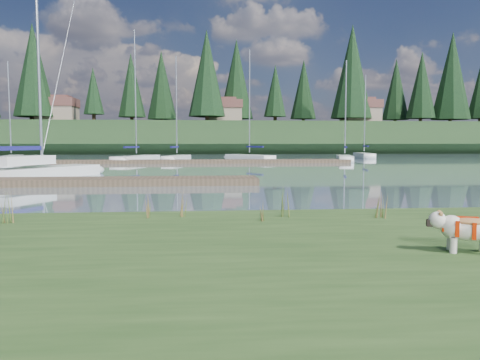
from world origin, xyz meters
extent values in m
plane|color=gray|center=(0.00, 30.00, 0.00)|extent=(200.00, 200.00, 0.00)
cube|color=#314E20|center=(0.00, -6.00, 0.17)|extent=(60.00, 9.00, 0.35)
cube|color=#1C3318|center=(0.00, 73.00, 2.50)|extent=(200.00, 20.00, 5.00)
cylinder|color=silver|center=(4.80, -5.68, 0.45)|extent=(0.10, 0.10, 0.20)
cylinder|color=silver|center=(4.87, -5.49, 0.45)|extent=(0.10, 0.10, 0.20)
ellipsoid|color=silver|center=(5.04, -5.66, 0.67)|extent=(0.75, 0.55, 0.32)
ellipsoid|color=#A86F3E|center=(5.04, -5.66, 0.77)|extent=(0.55, 0.46, 0.11)
ellipsoid|color=silver|center=(4.65, -5.52, 0.77)|extent=(0.30, 0.31, 0.24)
cube|color=black|center=(4.55, -5.49, 0.73)|extent=(0.11, 0.14, 0.09)
cube|color=white|center=(-6.96, 12.71, 0.22)|extent=(5.47, 8.19, 0.70)
ellipsoid|color=white|center=(-5.06, 16.37, 0.22)|extent=(2.64, 2.83, 0.70)
cylinder|color=silver|center=(-6.61, 13.38, 7.05)|extent=(0.14, 0.14, 12.50)
cube|color=navy|center=(-7.52, 11.63, 1.55)|extent=(1.91, 3.42, 0.20)
cube|color=white|center=(-7.18, 12.29, 0.95)|extent=(2.55, 3.27, 0.45)
cube|color=#4C3D2C|center=(-4.00, 9.00, 0.15)|extent=(16.00, 2.00, 0.30)
cube|color=#4C3D2C|center=(2.00, 30.00, 0.15)|extent=(26.00, 2.20, 0.30)
cube|color=white|center=(-16.66, 35.73, 0.22)|extent=(2.38, 5.93, 0.70)
ellipsoid|color=white|center=(-17.20, 38.57, 0.22)|extent=(1.54, 1.79, 0.70)
cylinder|color=silver|center=(-16.66, 35.73, 5.18)|extent=(0.12, 0.12, 8.76)
cube|color=navy|center=(-16.51, 34.96, 1.40)|extent=(0.63, 2.30, 0.20)
cube|color=white|center=(-4.41, 33.73, 0.22)|extent=(3.95, 7.53, 0.70)
ellipsoid|color=white|center=(-3.22, 37.23, 0.22)|extent=(2.17, 2.42, 0.70)
cylinder|color=silver|center=(-4.41, 33.73, 6.57)|extent=(0.12, 0.12, 11.53)
cube|color=navy|center=(-4.73, 32.78, 1.40)|extent=(1.13, 2.84, 0.20)
cube|color=white|center=(-0.60, 34.26, 0.22)|extent=(2.66, 6.05, 0.70)
ellipsoid|color=white|center=(0.08, 37.14, 0.22)|extent=(1.62, 1.86, 0.70)
cylinder|color=silver|center=(-0.60, 34.26, 5.44)|extent=(0.12, 0.12, 9.29)
cube|color=navy|center=(-0.79, 33.48, 1.40)|extent=(0.73, 2.33, 0.20)
cube|color=white|center=(6.73, 36.37, 0.22)|extent=(4.72, 6.64, 0.70)
ellipsoid|color=white|center=(5.03, 39.30, 0.22)|extent=(2.21, 2.34, 0.70)
cylinder|color=silver|center=(6.73, 36.37, 6.01)|extent=(0.12, 0.12, 10.43)
cube|color=navy|center=(7.19, 35.56, 1.40)|extent=(1.52, 2.44, 0.20)
cube|color=white|center=(15.50, 32.30, 0.22)|extent=(2.64, 5.85, 0.70)
ellipsoid|color=white|center=(16.20, 35.06, 0.22)|extent=(1.58, 1.81, 0.70)
cylinder|color=silver|center=(15.50, 32.30, 5.20)|extent=(0.12, 0.12, 8.79)
cube|color=navy|center=(15.31, 31.54, 1.40)|extent=(0.74, 2.25, 0.20)
cube|color=white|center=(21.16, 42.56, 0.22)|extent=(2.11, 6.14, 0.70)
ellipsoid|color=white|center=(21.54, 45.54, 0.22)|extent=(1.51, 1.79, 0.70)
cylinder|color=silver|center=(21.16, 42.56, 5.28)|extent=(0.12, 0.12, 8.97)
cube|color=navy|center=(21.05, 41.75, 1.40)|extent=(0.50, 2.40, 0.20)
cone|color=#475B23|center=(0.39, -2.26, 0.60)|extent=(0.03, 0.03, 0.50)
cone|color=brown|center=(0.50, -2.33, 0.55)|extent=(0.03, 0.03, 0.40)
cone|color=#475B23|center=(0.45, -2.23, 0.62)|extent=(0.03, 0.03, 0.55)
cone|color=brown|center=(0.53, -2.29, 0.52)|extent=(0.03, 0.03, 0.35)
cone|color=#475B23|center=(0.41, -2.34, 0.57)|extent=(0.03, 0.03, 0.45)
cone|color=#475B23|center=(1.01, -2.20, 0.61)|extent=(0.03, 0.03, 0.51)
cone|color=brown|center=(1.12, -2.27, 0.56)|extent=(0.03, 0.03, 0.41)
cone|color=#475B23|center=(1.07, -2.17, 0.63)|extent=(0.03, 0.03, 0.56)
cone|color=brown|center=(1.15, -2.23, 0.53)|extent=(0.03, 0.03, 0.36)
cone|color=#475B23|center=(1.03, -2.28, 0.58)|extent=(0.03, 0.03, 0.46)
cone|color=#475B23|center=(3.09, -2.42, 0.66)|extent=(0.03, 0.03, 0.63)
cone|color=brown|center=(3.20, -2.49, 0.60)|extent=(0.03, 0.03, 0.50)
cone|color=#475B23|center=(3.15, -2.39, 0.69)|extent=(0.03, 0.03, 0.69)
cone|color=brown|center=(3.23, -2.45, 0.57)|extent=(0.03, 0.03, 0.44)
cone|color=#475B23|center=(3.11, -2.50, 0.63)|extent=(0.03, 0.03, 0.56)
cone|color=#475B23|center=(-2.16, -2.70, 0.64)|extent=(0.03, 0.03, 0.59)
cone|color=brown|center=(-2.05, -2.77, 0.59)|extent=(0.03, 0.03, 0.47)
cone|color=#475B23|center=(-2.10, -2.67, 0.67)|extent=(0.03, 0.03, 0.65)
cone|color=brown|center=(-2.02, -2.73, 0.56)|extent=(0.03, 0.03, 0.41)
cone|color=#475B23|center=(-2.14, -2.78, 0.62)|extent=(0.03, 0.03, 0.53)
cone|color=#475B23|center=(2.49, -2.88, 0.52)|extent=(0.03, 0.03, 0.35)
cone|color=brown|center=(2.60, -2.95, 0.49)|extent=(0.03, 0.03, 0.28)
cone|color=#475B23|center=(2.55, -2.85, 0.54)|extent=(0.03, 0.03, 0.38)
cone|color=brown|center=(2.63, -2.91, 0.47)|extent=(0.03, 0.03, 0.24)
cone|color=#475B23|center=(2.51, -2.96, 0.51)|extent=(0.03, 0.03, 0.31)
cone|color=#475B23|center=(4.92, -2.77, 0.64)|extent=(0.03, 0.03, 0.57)
cone|color=brown|center=(5.03, -2.84, 0.58)|extent=(0.03, 0.03, 0.46)
cone|color=#475B23|center=(4.98, -2.74, 0.66)|extent=(0.03, 0.03, 0.63)
cone|color=brown|center=(5.06, -2.80, 0.55)|extent=(0.03, 0.03, 0.40)
cone|color=#475B23|center=(4.94, -2.85, 0.61)|extent=(0.03, 0.03, 0.51)
cube|color=#33281C|center=(0.00, -1.60, 0.07)|extent=(60.00, 0.50, 0.14)
cylinder|color=#382619|center=(-25.00, 68.00, 5.90)|extent=(0.60, 0.60, 1.80)
cone|color=black|center=(-25.00, 68.00, 13.55)|extent=(6.60, 6.60, 15.00)
cylinder|color=#382619|center=(-10.00, 72.00, 5.90)|extent=(0.60, 0.60, 1.80)
cone|color=black|center=(-10.00, 72.00, 11.75)|extent=(4.84, 4.84, 11.00)
cylinder|color=#382619|center=(3.00, 66.00, 5.90)|extent=(0.60, 0.60, 1.80)
cone|color=black|center=(3.00, 66.00, 13.10)|extent=(6.16, 6.16, 14.00)
cylinder|color=#382619|center=(15.00, 70.00, 5.90)|extent=(0.60, 0.60, 1.80)
cone|color=black|center=(15.00, 70.00, 10.85)|extent=(3.96, 3.96, 9.00)
cylinder|color=#382619|center=(28.00, 68.00, 5.90)|extent=(0.60, 0.60, 1.80)
cone|color=black|center=(28.00, 68.00, 14.00)|extent=(7.04, 7.04, 16.00)
cylinder|color=#382619|center=(42.00, 71.00, 5.90)|extent=(0.60, 0.60, 1.80)
cone|color=black|center=(42.00, 71.00, 12.20)|extent=(5.28, 5.28, 12.00)
cube|color=gray|center=(-22.00, 70.00, 6.40)|extent=(6.00, 5.00, 2.80)
cube|color=brown|center=(-22.00, 70.00, 8.50)|extent=(6.30, 5.30, 1.40)
cube|color=brown|center=(-22.00, 70.00, 9.30)|extent=(4.20, 3.60, 0.70)
cube|color=gray|center=(6.00, 71.00, 6.40)|extent=(6.00, 5.00, 2.80)
cube|color=brown|center=(6.00, 71.00, 8.50)|extent=(6.30, 5.30, 1.40)
cube|color=brown|center=(6.00, 71.00, 9.30)|extent=(4.20, 3.60, 0.70)
cube|color=gray|center=(30.00, 69.00, 6.40)|extent=(6.00, 5.00, 2.80)
cube|color=brown|center=(30.00, 69.00, 8.50)|extent=(6.30, 5.30, 1.40)
cube|color=brown|center=(30.00, 69.00, 9.30)|extent=(4.20, 3.60, 0.70)
camera|label=1|loc=(1.39, -11.56, 1.83)|focal=35.00mm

